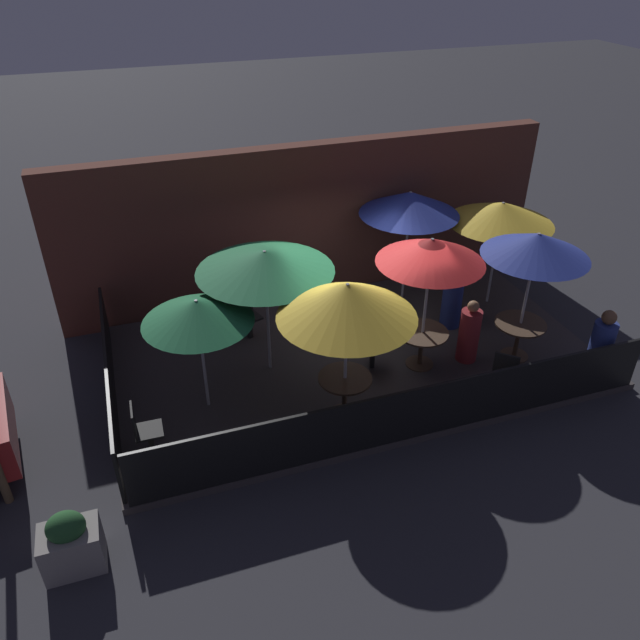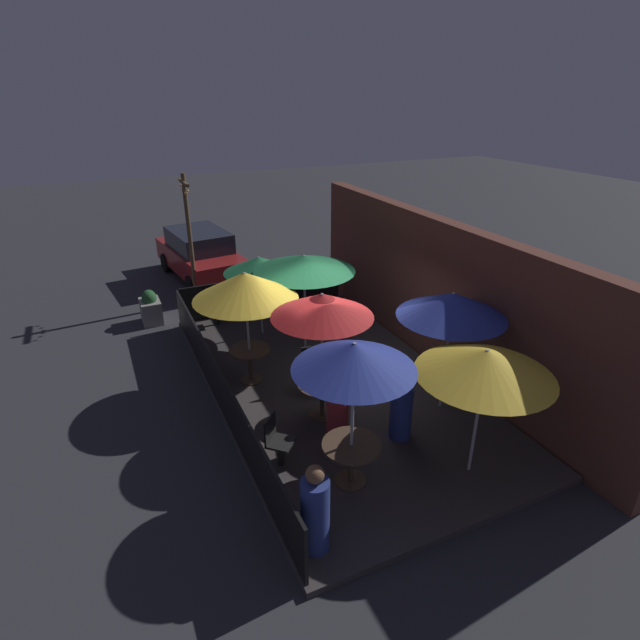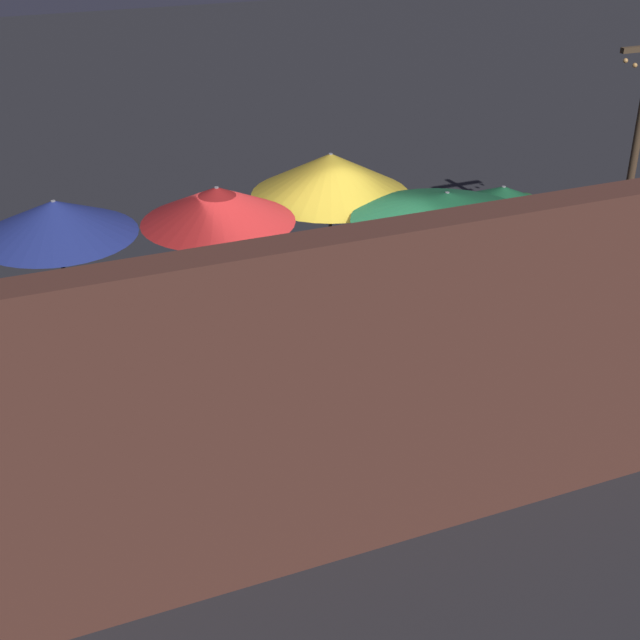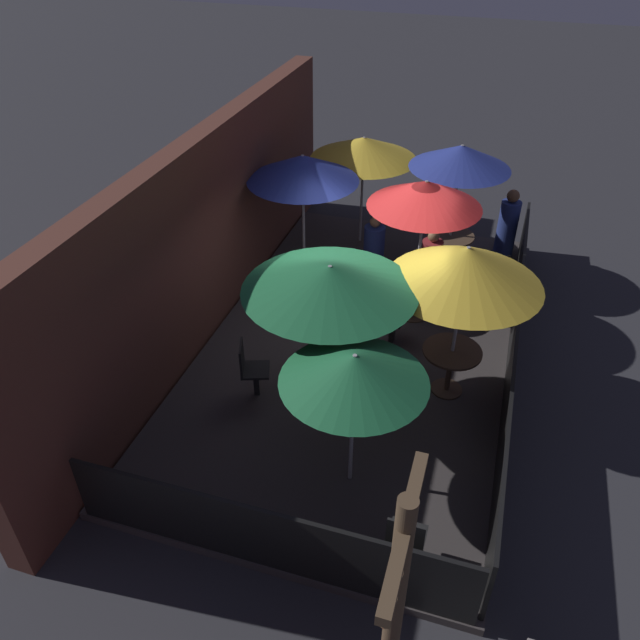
{
  "view_description": "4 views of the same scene",
  "coord_description": "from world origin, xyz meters",
  "px_view_note": "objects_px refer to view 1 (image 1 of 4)",
  "views": [
    {
      "loc": [
        -3.59,
        -8.7,
        6.84
      ],
      "look_at": [
        -0.78,
        -0.41,
        1.27
      ],
      "focal_mm": 35.0,
      "sensor_mm": 36.0,
      "label": 1
    },
    {
      "loc": [
        8.11,
        -3.98,
        5.76
      ],
      "look_at": [
        -0.47,
        -0.03,
        1.36
      ],
      "focal_mm": 28.0,
      "sensor_mm": 36.0,
      "label": 2
    },
    {
      "loc": [
        3.6,
        8.67,
        6.05
      ],
      "look_at": [
        0.08,
        0.13,
        1.09
      ],
      "focal_mm": 50.0,
      "sensor_mm": 36.0,
      "label": 3
    },
    {
      "loc": [
        -7.95,
        -1.78,
        6.4
      ],
      "look_at": [
        -0.92,
        0.41,
        1.1
      ],
      "focal_mm": 35.0,
      "sensor_mm": 36.0,
      "label": 4
    }
  ],
  "objects_px": {
    "patio_umbrella_0": "(431,251)",
    "patron_0": "(452,302)",
    "patio_umbrella_4": "(197,311)",
    "patron_2": "(469,334)",
    "patio_umbrella_1": "(537,245)",
    "patio_chair_2": "(369,344)",
    "patio_chair_4": "(505,372)",
    "patio_umbrella_5": "(502,213)",
    "patio_umbrella_6": "(265,261)",
    "patio_chair_1": "(359,318)",
    "dining_table_1": "(519,330)",
    "patio_umbrella_3": "(410,203)",
    "patron_1": "(600,349)",
    "patio_umbrella_2": "(347,301)",
    "dining_table_0": "(422,338)",
    "patio_chair_3": "(144,430)",
    "patio_chair_0": "(247,314)",
    "planter_box": "(71,543)",
    "dining_table_2": "(345,385)"
  },
  "relations": [
    {
      "from": "patio_chair_0",
      "to": "planter_box",
      "type": "distance_m",
      "value": 5.29
    },
    {
      "from": "patio_umbrella_0",
      "to": "patron_0",
      "type": "bearing_deg",
      "value": 41.0
    },
    {
      "from": "patio_umbrella_4",
      "to": "patio_chair_0",
      "type": "distance_m",
      "value": 2.47
    },
    {
      "from": "patron_2",
      "to": "patio_chair_4",
      "type": "bearing_deg",
      "value": 141.87
    },
    {
      "from": "patio_umbrella_5",
      "to": "patron_1",
      "type": "distance_m",
      "value": 3.22
    },
    {
      "from": "patio_umbrella_5",
      "to": "patio_chair_4",
      "type": "bearing_deg",
      "value": -117.23
    },
    {
      "from": "patio_umbrella_0",
      "to": "planter_box",
      "type": "xyz_separation_m",
      "value": [
        -5.92,
        -2.32,
        -1.98
      ]
    },
    {
      "from": "patio_chair_2",
      "to": "patio_chair_3",
      "type": "relative_size",
      "value": 0.98
    },
    {
      "from": "patron_0",
      "to": "patio_umbrella_4",
      "type": "bearing_deg",
      "value": 31.51
    },
    {
      "from": "patio_umbrella_2",
      "to": "patio_umbrella_6",
      "type": "height_order",
      "value": "patio_umbrella_2"
    },
    {
      "from": "patio_umbrella_6",
      "to": "planter_box",
      "type": "height_order",
      "value": "patio_umbrella_6"
    },
    {
      "from": "patio_umbrella_0",
      "to": "patron_2",
      "type": "xyz_separation_m",
      "value": [
        0.88,
        -0.12,
        -1.73
      ]
    },
    {
      "from": "patio_umbrella_0",
      "to": "patron_0",
      "type": "relative_size",
      "value": 2.07
    },
    {
      "from": "patio_umbrella_5",
      "to": "patio_umbrella_0",
      "type": "bearing_deg",
      "value": -146.54
    },
    {
      "from": "dining_table_0",
      "to": "patio_chair_3",
      "type": "bearing_deg",
      "value": -170.87
    },
    {
      "from": "patio_umbrella_4",
      "to": "patio_chair_3",
      "type": "distance_m",
      "value": 1.89
    },
    {
      "from": "dining_table_2",
      "to": "patio_chair_2",
      "type": "distance_m",
      "value": 1.35
    },
    {
      "from": "dining_table_1",
      "to": "patron_0",
      "type": "distance_m",
      "value": 1.46
    },
    {
      "from": "patio_umbrella_3",
      "to": "patio_chair_3",
      "type": "distance_m",
      "value": 6.53
    },
    {
      "from": "patio_umbrella_4",
      "to": "patron_2",
      "type": "xyz_separation_m",
      "value": [
        4.69,
        -0.22,
        -1.27
      ]
    },
    {
      "from": "patio_umbrella_5",
      "to": "patio_umbrella_1",
      "type": "bearing_deg",
      "value": -107.0
    },
    {
      "from": "patio_umbrella_6",
      "to": "dining_table_1",
      "type": "distance_m",
      "value": 4.75
    },
    {
      "from": "patron_2",
      "to": "patio_umbrella_3",
      "type": "bearing_deg",
      "value": -35.8
    },
    {
      "from": "patio_umbrella_4",
      "to": "dining_table_0",
      "type": "distance_m",
      "value": 4.01
    },
    {
      "from": "patio_chair_0",
      "to": "patio_chair_1",
      "type": "distance_m",
      "value": 2.11
    },
    {
      "from": "patio_umbrella_5",
      "to": "patio_umbrella_6",
      "type": "xyz_separation_m",
      "value": [
        -4.93,
        -0.79,
        0.14
      ]
    },
    {
      "from": "patio_umbrella_4",
      "to": "patio_chair_4",
      "type": "xyz_separation_m",
      "value": [
        4.73,
        -1.33,
        -1.33
      ]
    },
    {
      "from": "patio_umbrella_0",
      "to": "patron_0",
      "type": "xyz_separation_m",
      "value": [
        1.14,
        0.99,
        -1.74
      ]
    },
    {
      "from": "patio_chair_0",
      "to": "patio_chair_2",
      "type": "height_order",
      "value": "patio_chair_2"
    },
    {
      "from": "patio_umbrella_0",
      "to": "patio_chair_4",
      "type": "xyz_separation_m",
      "value": [
        0.92,
        -1.23,
        -1.78
      ]
    },
    {
      "from": "patio_umbrella_5",
      "to": "patio_chair_1",
      "type": "distance_m",
      "value": 3.5
    },
    {
      "from": "patio_chair_0",
      "to": "patron_0",
      "type": "height_order",
      "value": "patron_0"
    },
    {
      "from": "patron_1",
      "to": "patio_chair_0",
      "type": "bearing_deg",
      "value": 45.82
    },
    {
      "from": "patio_umbrella_1",
      "to": "patio_chair_2",
      "type": "xyz_separation_m",
      "value": [
        -2.69,
        0.54,
        -1.74
      ]
    },
    {
      "from": "patio_umbrella_0",
      "to": "planter_box",
      "type": "relative_size",
      "value": 2.7
    },
    {
      "from": "patio_chair_4",
      "to": "patron_0",
      "type": "relative_size",
      "value": 0.75
    },
    {
      "from": "patio_umbrella_5",
      "to": "patio_chair_2",
      "type": "relative_size",
      "value": 2.39
    },
    {
      "from": "patio_chair_3",
      "to": "planter_box",
      "type": "xyz_separation_m",
      "value": [
        -1.05,
        -1.54,
        -0.22
      ]
    },
    {
      "from": "patio_umbrella_4",
      "to": "patron_0",
      "type": "distance_m",
      "value": 5.19
    },
    {
      "from": "patio_umbrella_2",
      "to": "dining_table_0",
      "type": "xyz_separation_m",
      "value": [
        1.77,
        0.84,
        -1.58
      ]
    },
    {
      "from": "patio_chair_1",
      "to": "patron_1",
      "type": "relative_size",
      "value": 0.67
    },
    {
      "from": "dining_table_1",
      "to": "patio_umbrella_4",
      "type": "bearing_deg",
      "value": 175.56
    },
    {
      "from": "patio_umbrella_3",
      "to": "dining_table_1",
      "type": "xyz_separation_m",
      "value": [
        1.08,
        -2.55,
        -1.58
      ]
    },
    {
      "from": "patio_umbrella_4",
      "to": "patron_2",
      "type": "bearing_deg",
      "value": -2.7
    },
    {
      "from": "patio_umbrella_2",
      "to": "patron_2",
      "type": "relative_size",
      "value": 1.99
    },
    {
      "from": "patio_chair_2",
      "to": "patron_1",
      "type": "relative_size",
      "value": 0.67
    },
    {
      "from": "patio_umbrella_0",
      "to": "patio_umbrella_6",
      "type": "xyz_separation_m",
      "value": [
        -2.58,
        0.76,
        -0.13
      ]
    },
    {
      "from": "patio_umbrella_5",
      "to": "patio_umbrella_4",
      "type": "bearing_deg",
      "value": -166.78
    },
    {
      "from": "patron_2",
      "to": "patio_chair_2",
      "type": "bearing_deg",
      "value": 39.49
    },
    {
      "from": "patio_umbrella_1",
      "to": "patio_umbrella_5",
      "type": "relative_size",
      "value": 1.11
    }
  ]
}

